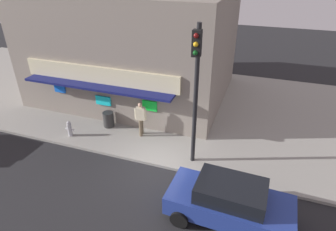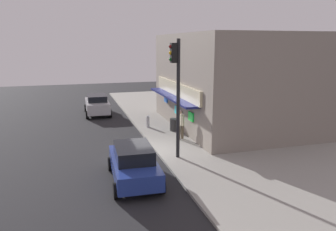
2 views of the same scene
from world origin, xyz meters
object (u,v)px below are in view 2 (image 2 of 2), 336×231
object	(u,v)px
fire_hydrant	(148,122)
traffic_light	(176,84)
parked_car_silver	(97,104)
pedestrian	(181,123)
parked_car_blue	(134,163)
trash_can	(174,125)

from	to	relation	value
fire_hydrant	traffic_light	bearing A→B (deg)	-0.05
fire_hydrant	parked_car_silver	distance (m)	6.61
pedestrian	parked_car_blue	distance (m)	6.32
parked_car_silver	fire_hydrant	bearing A→B (deg)	27.08
traffic_light	fire_hydrant	distance (m)	7.24
fire_hydrant	pedestrian	xyz separation A→B (m)	(3.39, 1.27, 0.60)
trash_can	parked_car_silver	size ratio (longest dim) A/B	0.19
fire_hydrant	parked_car_silver	size ratio (longest dim) A/B	0.20
fire_hydrant	parked_car_blue	world-z (taller)	parked_car_blue
parked_car_blue	traffic_light	bearing A→B (deg)	127.54
parked_car_silver	parked_car_blue	distance (m)	14.27
fire_hydrant	parked_car_silver	bearing A→B (deg)	-152.92
fire_hydrant	trash_can	world-z (taller)	fire_hydrant
pedestrian	parked_car_blue	xyz separation A→B (m)	(5.00, -3.86, -0.31)
trash_can	pedestrian	world-z (taller)	pedestrian
traffic_light	fire_hydrant	xyz separation A→B (m)	(-6.40, 0.01, -3.39)
fire_hydrant	parked_car_blue	bearing A→B (deg)	-17.17
traffic_light	parked_car_blue	distance (m)	4.50
pedestrian	parked_car_silver	world-z (taller)	pedestrian
traffic_light	parked_car_blue	bearing A→B (deg)	-52.46
pedestrian	parked_car_blue	world-z (taller)	pedestrian
traffic_light	parked_car_silver	size ratio (longest dim) A/B	1.43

